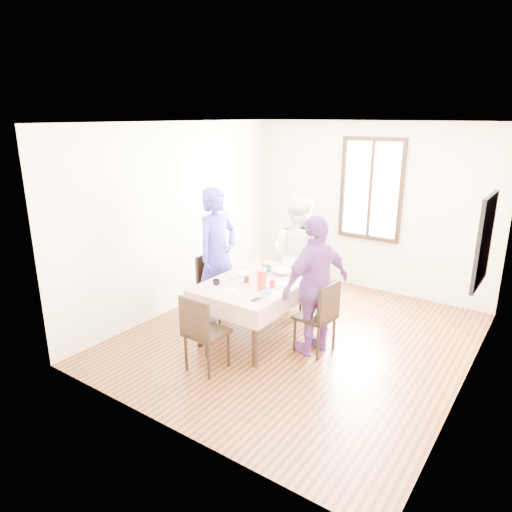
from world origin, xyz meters
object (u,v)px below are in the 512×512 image
(chair_far, at_px, (297,280))
(person_right, at_px, (315,285))
(dining_table, at_px, (258,308))
(person_far, at_px, (298,255))
(chair_near, at_px, (207,332))
(chair_right, at_px, (315,316))
(person_left, at_px, (217,255))
(chair_left, at_px, (217,287))

(chair_far, height_order, person_right, person_right)
(person_right, bearing_deg, chair_far, -122.17)
(dining_table, bearing_deg, person_far, 90.00)
(person_right, bearing_deg, person_far, -121.63)
(chair_near, distance_m, person_right, 1.38)
(chair_right, height_order, chair_far, same)
(chair_near, bearing_deg, person_left, 125.20)
(chair_right, distance_m, chair_near, 1.33)
(chair_far, relative_size, chair_near, 1.00)
(person_left, bearing_deg, chair_far, -35.65)
(chair_far, bearing_deg, person_left, 51.53)
(chair_left, height_order, person_far, person_far)
(dining_table, xyz_separation_m, chair_right, (0.80, 0.05, 0.08))
(chair_far, bearing_deg, person_far, 93.15)
(chair_near, height_order, person_right, person_right)
(chair_left, bearing_deg, dining_table, 79.86)
(chair_left, relative_size, person_far, 0.53)
(chair_left, relative_size, chair_right, 1.00)
(chair_far, height_order, chair_near, same)
(dining_table, relative_size, chair_right, 1.63)
(person_left, bearing_deg, dining_table, -94.11)
(person_left, height_order, person_far, person_left)
(chair_near, xyz_separation_m, person_right, (0.78, 1.06, 0.40))
(chair_far, xyz_separation_m, person_left, (-0.78, -0.88, 0.48))
(chair_left, xyz_separation_m, person_right, (1.58, -0.09, 0.40))
(chair_left, distance_m, person_left, 0.48)
(chair_left, distance_m, person_right, 1.64)
(dining_table, xyz_separation_m, chair_far, (0.00, 1.02, 0.08))
(chair_far, bearing_deg, chair_near, 93.15)
(person_right, bearing_deg, dining_table, -67.58)
(chair_right, bearing_deg, person_right, 96.44)
(chair_right, xyz_separation_m, chair_far, (-0.80, 0.97, 0.00))
(person_far, xyz_separation_m, person_right, (0.78, -0.95, -0.00))
(chair_near, xyz_separation_m, person_far, (-0.00, 2.02, 0.40))
(person_left, bearing_deg, person_right, -87.42)
(chair_left, bearing_deg, chair_near, 34.43)
(dining_table, bearing_deg, chair_near, -90.00)
(chair_far, height_order, person_left, person_left)
(chair_left, relative_size, person_left, 0.49)
(chair_right, bearing_deg, person_far, 46.53)
(person_left, height_order, person_right, person_left)
(dining_table, height_order, chair_near, chair_near)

